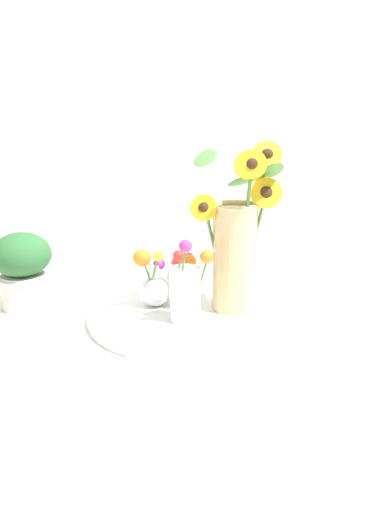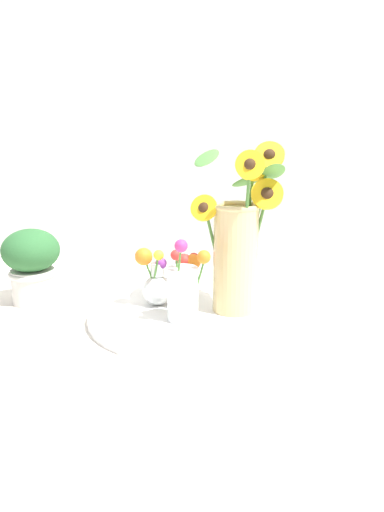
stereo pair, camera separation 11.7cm
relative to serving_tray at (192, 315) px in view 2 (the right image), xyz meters
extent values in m
plane|color=silver|center=(0.03, -0.04, -0.01)|extent=(6.00, 6.00, 0.00)
cube|color=silver|center=(0.03, 0.49, 0.69)|extent=(3.60, 0.06, 1.40)
cylinder|color=white|center=(0.00, 0.00, 0.00)|extent=(0.50, 0.50, 0.02)
cylinder|color=#D1B77A|center=(0.10, 0.03, 0.13)|extent=(0.11, 0.11, 0.25)
torus|color=#D1B77A|center=(0.10, 0.03, 0.26)|extent=(0.11, 0.11, 0.01)
cylinder|color=#427533|center=(0.14, 0.05, 0.23)|extent=(0.05, 0.01, 0.30)
cylinder|color=yellow|center=(0.17, 0.05, 0.38)|extent=(0.08, 0.05, 0.07)
sphere|color=#382314|center=(0.17, 0.05, 0.38)|extent=(0.03, 0.03, 0.03)
cylinder|color=#427533|center=(0.12, 0.01, 0.20)|extent=(0.03, 0.09, 0.31)
cylinder|color=yellow|center=(0.13, -0.03, 0.36)|extent=(0.07, 0.03, 0.07)
sphere|color=#382314|center=(0.13, -0.03, 0.36)|extent=(0.03, 0.03, 0.03)
cylinder|color=#427533|center=(0.05, 0.02, 0.15)|extent=(0.05, 0.03, 0.22)
cylinder|color=yellow|center=(0.03, 0.01, 0.26)|extent=(0.07, 0.04, 0.07)
sphere|color=#382314|center=(0.03, 0.01, 0.26)|extent=(0.03, 0.03, 0.03)
cylinder|color=#427533|center=(0.14, 0.04, 0.19)|extent=(0.05, 0.02, 0.21)
cylinder|color=yellow|center=(0.17, 0.03, 0.29)|extent=(0.09, 0.05, 0.08)
sphere|color=#382314|center=(0.17, 0.03, 0.29)|extent=(0.03, 0.03, 0.03)
cylinder|color=#427533|center=(0.12, 0.05, 0.20)|extent=(0.03, 0.06, 0.30)
cylinder|color=yellow|center=(0.13, 0.07, 0.35)|extent=(0.09, 0.07, 0.07)
sphere|color=#382314|center=(0.13, 0.07, 0.35)|extent=(0.03, 0.03, 0.03)
ellipsoid|color=#477F38|center=(0.13, 0.10, 0.32)|extent=(0.13, 0.09, 0.06)
ellipsoid|color=#477F38|center=(0.18, 0.05, 0.34)|extent=(0.07, 0.12, 0.06)
ellipsoid|color=#477F38|center=(0.02, 0.03, 0.37)|extent=(0.06, 0.12, 0.05)
cylinder|color=white|center=(-0.01, -0.06, 0.07)|extent=(0.07, 0.07, 0.12)
cylinder|color=#4C8438|center=(0.02, -0.05, 0.10)|extent=(0.04, 0.01, 0.13)
sphere|color=orange|center=(0.04, -0.05, 0.16)|extent=(0.03, 0.03, 0.03)
cylinder|color=#4C8438|center=(-0.02, -0.06, 0.11)|extent=(0.01, 0.01, 0.11)
sphere|color=red|center=(-0.02, -0.06, 0.16)|extent=(0.02, 0.02, 0.02)
cylinder|color=#4C8438|center=(-0.01, -0.08, 0.12)|extent=(0.02, 0.03, 0.14)
sphere|color=#C6337A|center=(0.00, -0.09, 0.19)|extent=(0.03, 0.03, 0.03)
sphere|color=white|center=(-0.09, 0.02, 0.05)|extent=(0.08, 0.08, 0.08)
cylinder|color=white|center=(-0.09, 0.02, 0.10)|extent=(0.03, 0.03, 0.03)
cylinder|color=#4C8438|center=(-0.11, 0.01, 0.08)|extent=(0.03, 0.02, 0.10)
sphere|color=orange|center=(-0.12, 0.00, 0.14)|extent=(0.04, 0.04, 0.04)
cylinder|color=#4C8438|center=(-0.09, 0.01, 0.09)|extent=(0.03, 0.03, 0.10)
sphere|color=yellow|center=(-0.08, -0.01, 0.15)|extent=(0.03, 0.03, 0.03)
cylinder|color=#4C8438|center=(-0.09, 0.03, 0.07)|extent=(0.01, 0.01, 0.08)
sphere|color=purple|center=(-0.08, 0.03, 0.12)|extent=(0.03, 0.03, 0.03)
cylinder|color=white|center=(-0.05, 0.10, 0.05)|extent=(0.08, 0.08, 0.09)
cylinder|color=#568E42|center=(-0.05, 0.10, 0.07)|extent=(0.01, 0.01, 0.06)
sphere|color=red|center=(-0.05, 0.10, 0.11)|extent=(0.04, 0.04, 0.04)
cylinder|color=#568E42|center=(-0.05, 0.11, 0.06)|extent=(0.02, 0.01, 0.07)
sphere|color=pink|center=(-0.06, 0.11, 0.09)|extent=(0.03, 0.03, 0.03)
cylinder|color=#568E42|center=(-0.03, 0.12, 0.07)|extent=(0.01, 0.03, 0.08)
sphere|color=red|center=(-0.03, 0.13, 0.11)|extent=(0.03, 0.03, 0.03)
cylinder|color=#568E42|center=(-0.03, 0.10, 0.07)|extent=(0.02, 0.01, 0.06)
sphere|color=orange|center=(-0.02, 0.11, 0.10)|extent=(0.04, 0.04, 0.04)
cylinder|color=#568E42|center=(-0.04, 0.11, 0.07)|extent=(0.02, 0.01, 0.06)
sphere|color=purple|center=(-0.03, 0.11, 0.10)|extent=(0.04, 0.04, 0.04)
cylinder|color=beige|center=(-0.43, 0.01, 0.03)|extent=(0.11, 0.11, 0.09)
torus|color=beige|center=(-0.43, 0.01, 0.07)|extent=(0.12, 0.12, 0.01)
ellipsoid|color=#285B2D|center=(-0.43, 0.01, 0.13)|extent=(0.15, 0.15, 0.11)
camera|label=1|loc=(0.16, -1.12, 0.45)|focal=35.00mm
camera|label=2|loc=(0.28, -1.10, 0.45)|focal=35.00mm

